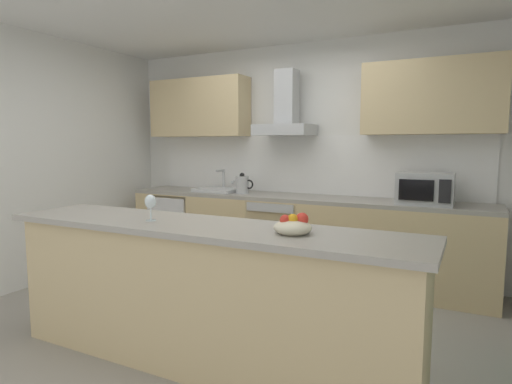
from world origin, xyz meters
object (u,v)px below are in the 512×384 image
at_px(fruit_bowl, 293,226).
at_px(refrigerator, 180,227).
at_px(microwave, 425,189).
at_px(wine_glass, 150,203).
at_px(oven, 280,235).
at_px(kettle, 242,184).
at_px(sink, 218,189).
at_px(range_hood, 286,115).

bearing_deg(fruit_bowl, refrigerator, 139.01).
distance_m(microwave, wine_glass, 2.57).
height_order(refrigerator, fruit_bowl, fruit_bowl).
distance_m(oven, kettle, 0.72).
bearing_deg(wine_glass, microwave, 53.76).
distance_m(refrigerator, fruit_bowl, 3.18).
bearing_deg(sink, kettle, -7.25).
height_order(kettle, wine_glass, kettle).
relative_size(sink, fruit_bowl, 2.27).
bearing_deg(microwave, wine_glass, -126.24).
xyz_separation_m(wine_glass, fruit_bowl, (1.01, 0.05, -0.08)).
height_order(microwave, sink, microwave).
xyz_separation_m(kettle, wine_glass, (0.44, -2.07, 0.07)).
relative_size(microwave, range_hood, 0.69).
bearing_deg(refrigerator, kettle, -1.94).
height_order(kettle, fruit_bowl, kettle).
xyz_separation_m(oven, refrigerator, (-1.38, -0.00, -0.03)).
xyz_separation_m(sink, fruit_bowl, (1.80, -2.07, 0.07)).
relative_size(kettle, range_hood, 0.40).
bearing_deg(oven, range_hood, 90.00).
xyz_separation_m(refrigerator, sink, (0.56, 0.01, 0.50)).
height_order(microwave, range_hood, range_hood).
relative_size(oven, sink, 1.60).
bearing_deg(microwave, kettle, -179.83).
height_order(microwave, kettle, microwave).
relative_size(refrigerator, sink, 1.70).
distance_m(range_hood, fruit_bowl, 2.53).
relative_size(sink, range_hood, 0.69).
distance_m(oven, fruit_bowl, 2.34).
height_order(wine_glass, fruit_bowl, wine_glass).
height_order(oven, microwave, microwave).
bearing_deg(fruit_bowl, sink, 131.05).
xyz_separation_m(oven, range_hood, (-0.00, 0.13, 1.33)).
bearing_deg(oven, sink, 179.23).
relative_size(refrigerator, wine_glass, 4.78).
relative_size(sink, wine_glass, 2.81).
bearing_deg(range_hood, microwave, -6.01).
distance_m(wine_glass, fruit_bowl, 1.02).
xyz_separation_m(refrigerator, fruit_bowl, (2.36, -2.05, 0.57)).
distance_m(range_hood, wine_glass, 2.34).
height_order(sink, wine_glass, sink).
bearing_deg(microwave, oven, 178.93).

